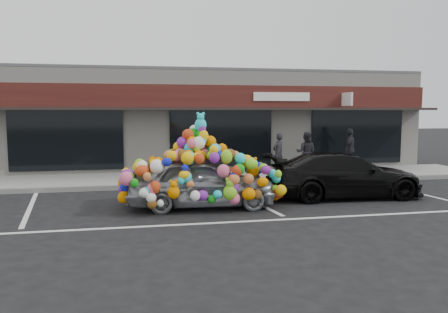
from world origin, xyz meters
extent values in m
plane|color=black|center=(0.00, 0.00, 0.00)|extent=(90.00, 90.00, 0.00)
cube|color=silver|center=(0.00, 8.50, 2.10)|extent=(24.00, 6.00, 4.20)
cube|color=#59595B|center=(0.00, 8.50, 4.25)|extent=(24.00, 6.00, 0.12)
cube|color=#3B1210|center=(0.00, 5.42, 3.15)|extent=(24.00, 0.18, 0.90)
cube|color=black|center=(0.00, 4.90, 2.65)|extent=(24.00, 1.20, 0.10)
cube|color=white|center=(8.20, 4.95, 3.05)|extent=(0.08, 0.95, 0.55)
cube|color=white|center=(5.50, 5.30, 3.15)|extent=(2.40, 0.04, 0.35)
cube|color=black|center=(-3.00, 5.47, 1.45)|extent=(4.20, 0.12, 2.30)
cube|color=black|center=(3.00, 5.47, 1.45)|extent=(4.20, 0.12, 2.30)
cube|color=black|center=(9.00, 5.47, 1.45)|extent=(4.20, 0.12, 2.30)
cube|color=gray|center=(0.00, 4.00, 0.07)|extent=(26.00, 3.00, 0.15)
cube|color=slate|center=(0.00, 2.50, 0.07)|extent=(26.00, 0.18, 0.16)
cube|color=silver|center=(-3.20, 0.20, 0.00)|extent=(0.73, 4.37, 0.01)
cube|color=silver|center=(2.80, 0.20, 0.00)|extent=(0.73, 4.37, 0.01)
cube|color=silver|center=(8.20, 0.20, 0.00)|extent=(0.73, 4.37, 0.01)
cube|color=silver|center=(2.00, -2.30, 0.00)|extent=(14.00, 0.12, 0.01)
imported|color=#999FA3|center=(1.29, -0.56, 0.67)|extent=(1.79, 4.02, 1.34)
ellipsoid|color=#CA4215|center=(1.29, -0.56, 1.84)|extent=(1.28, 1.72, 1.01)
sphere|color=yellow|center=(2.67, -0.71, 0.98)|extent=(0.34, 0.34, 0.34)
sphere|color=#161CD3|center=(1.89, -1.43, 0.55)|extent=(0.36, 0.36, 0.36)
sphere|color=#169B19|center=(0.49, 0.31, 0.60)|extent=(0.30, 0.30, 0.30)
sphere|color=#E16274|center=(1.29, -0.56, 2.30)|extent=(0.32, 0.32, 0.32)
sphere|color=#FFA003|center=(0.11, -0.46, 0.99)|extent=(0.30, 0.30, 0.30)
imported|color=black|center=(5.66, -0.05, 0.67)|extent=(2.09, 4.70, 1.34)
imported|color=#232429|center=(5.11, 4.49, 0.92)|extent=(0.67, 0.62, 1.54)
imported|color=black|center=(6.10, 4.06, 0.95)|extent=(0.97, 0.90, 1.59)
imported|color=black|center=(8.02, 4.21, 1.01)|extent=(1.02, 1.01, 1.72)
camera|label=1|loc=(-0.36, -11.96, 2.57)|focal=35.00mm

